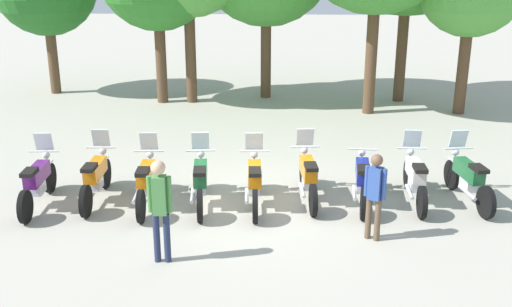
{
  "coord_description": "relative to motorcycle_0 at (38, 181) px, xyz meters",
  "views": [
    {
      "loc": [
        0.51,
        -11.4,
        4.87
      ],
      "look_at": [
        0.0,
        0.5,
        0.9
      ],
      "focal_mm": 42.28,
      "sensor_mm": 36.0,
      "label": 1
    }
  ],
  "objects": [
    {
      "name": "motorcycle_6",
      "position": [
        6.53,
        0.43,
        -0.01
      ],
      "size": [
        0.62,
        2.19,
        0.99
      ],
      "rotation": [
        0.0,
        0.0,
        1.49
      ],
      "color": "black",
      "rests_on": "ground_plane"
    },
    {
      "name": "motorcycle_3",
      "position": [
        3.26,
        0.19,
        0.0
      ],
      "size": [
        0.62,
        2.19,
        1.37
      ],
      "rotation": [
        0.0,
        0.0,
        1.68
      ],
      "color": "black",
      "rests_on": "ground_plane"
    },
    {
      "name": "motorcycle_2",
      "position": [
        2.18,
        0.12,
        0.0
      ],
      "size": [
        0.62,
        2.19,
        1.37
      ],
      "rotation": [
        0.0,
        0.0,
        1.64
      ],
      "color": "black",
      "rests_on": "ground_plane"
    },
    {
      "name": "ground_plane",
      "position": [
        4.36,
        0.32,
        -0.52
      ],
      "size": [
        80.0,
        80.0,
        0.0
      ],
      "primitive_type": "plane",
      "color": "#ADA899"
    },
    {
      "name": "person_0",
      "position": [
        2.94,
        -2.22,
        0.53
      ],
      "size": [
        0.4,
        0.24,
        1.77
      ],
      "rotation": [
        0.0,
        0.0,
        1.59
      ],
      "color": "#232D4C",
      "rests_on": "ground_plane"
    },
    {
      "name": "motorcycle_4",
      "position": [
        4.35,
        0.21,
        0.0
      ],
      "size": [
        0.62,
        2.19,
        1.37
      ],
      "rotation": [
        0.0,
        0.0,
        1.63
      ],
      "color": "black",
      "rests_on": "ground_plane"
    },
    {
      "name": "person_1",
      "position": [
        6.52,
        -1.24,
        0.41
      ],
      "size": [
        0.39,
        0.29,
        1.6
      ],
      "rotation": [
        0.0,
        0.0,
        1.06
      ],
      "color": "brown",
      "rests_on": "ground_plane"
    },
    {
      "name": "motorcycle_8",
      "position": [
        8.7,
        0.58,
        0.0
      ],
      "size": [
        0.62,
        2.18,
        1.37
      ],
      "rotation": [
        0.0,
        0.0,
        1.73
      ],
      "color": "black",
      "rests_on": "ground_plane"
    },
    {
      "name": "motorcycle_5",
      "position": [
        5.44,
        0.56,
        0.0
      ],
      "size": [
        0.62,
        2.19,
        1.37
      ],
      "rotation": [
        0.0,
        0.0,
        1.66
      ],
      "color": "black",
      "rests_on": "ground_plane"
    },
    {
      "name": "motorcycle_7",
      "position": [
        7.62,
        0.54,
        0.0
      ],
      "size": [
        0.62,
        2.19,
        1.37
      ],
      "rotation": [
        0.0,
        0.0,
        1.55
      ],
      "color": "black",
      "rests_on": "ground_plane"
    },
    {
      "name": "motorcycle_0",
      "position": [
        0.0,
        0.0,
        0.0
      ],
      "size": [
        0.62,
        2.19,
        1.37
      ],
      "rotation": [
        0.0,
        0.0,
        1.64
      ],
      "color": "black",
      "rests_on": "ground_plane"
    },
    {
      "name": "motorcycle_1",
      "position": [
        1.09,
        0.31,
        0.0
      ],
      "size": [
        0.62,
        2.19,
        1.37
      ],
      "rotation": [
        0.0,
        0.0,
        1.6
      ],
      "color": "black",
      "rests_on": "ground_plane"
    }
  ]
}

